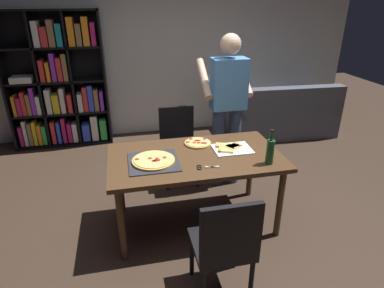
{
  "coord_description": "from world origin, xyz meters",
  "views": [
    {
      "loc": [
        -0.61,
        -2.61,
        2.08
      ],
      "look_at": [
        0.0,
        0.15,
        0.8
      ],
      "focal_mm": 30.34,
      "sensor_mm": 36.0,
      "label": 1
    }
  ],
  "objects_px": {
    "person_serving_pizza": "(227,104)",
    "kitchen_scissors": "(204,167)",
    "second_pizza_plain": "(198,143)",
    "couch": "(281,116)",
    "pepperoni_pizza_on_tray": "(153,161)",
    "wine_bottle": "(270,151)",
    "chair_far_side": "(178,140)",
    "bookshelf": "(59,86)",
    "chair_near_camera": "(225,243)",
    "dining_table": "(195,163)"
  },
  "relations": [
    {
      "from": "person_serving_pizza",
      "to": "kitchen_scissors",
      "type": "distance_m",
      "value": 1.1
    },
    {
      "from": "second_pizza_plain",
      "to": "couch",
      "type": "bearing_deg",
      "value": 43.76
    },
    {
      "from": "pepperoni_pizza_on_tray",
      "to": "second_pizza_plain",
      "type": "xyz_separation_m",
      "value": [
        0.47,
        0.3,
        -0.0
      ]
    },
    {
      "from": "wine_bottle",
      "to": "chair_far_side",
      "type": "bearing_deg",
      "value": 116.1
    },
    {
      "from": "bookshelf",
      "to": "person_serving_pizza",
      "type": "bearing_deg",
      "value": -39.38
    },
    {
      "from": "chair_near_camera",
      "to": "wine_bottle",
      "type": "relative_size",
      "value": 2.85
    },
    {
      "from": "chair_far_side",
      "to": "bookshelf",
      "type": "xyz_separation_m",
      "value": [
        -1.5,
        1.45,
        0.38
      ]
    },
    {
      "from": "person_serving_pizza",
      "to": "bookshelf",
      "type": "bearing_deg",
      "value": 140.62
    },
    {
      "from": "couch",
      "to": "kitchen_scissors",
      "type": "bearing_deg",
      "value": -130.13
    },
    {
      "from": "chair_far_side",
      "to": "pepperoni_pizza_on_tray",
      "type": "xyz_separation_m",
      "value": [
        -0.39,
        -0.98,
        0.25
      ]
    },
    {
      "from": "couch",
      "to": "person_serving_pizza",
      "type": "height_order",
      "value": "person_serving_pizza"
    },
    {
      "from": "bookshelf",
      "to": "pepperoni_pizza_on_tray",
      "type": "distance_m",
      "value": 2.67
    },
    {
      "from": "bookshelf",
      "to": "chair_far_side",
      "type": "bearing_deg",
      "value": -43.9
    },
    {
      "from": "pepperoni_pizza_on_tray",
      "to": "dining_table",
      "type": "bearing_deg",
      "value": 7.82
    },
    {
      "from": "couch",
      "to": "pepperoni_pizza_on_tray",
      "type": "height_order",
      "value": "couch"
    },
    {
      "from": "chair_far_side",
      "to": "chair_near_camera",
      "type": "bearing_deg",
      "value": -90.0
    },
    {
      "from": "chair_near_camera",
      "to": "chair_far_side",
      "type": "xyz_separation_m",
      "value": [
        0.0,
        1.85,
        0.0
      ]
    },
    {
      "from": "bookshelf",
      "to": "chair_near_camera",
      "type": "bearing_deg",
      "value": -65.47
    },
    {
      "from": "kitchen_scissors",
      "to": "chair_near_camera",
      "type": "bearing_deg",
      "value": -91.45
    },
    {
      "from": "person_serving_pizza",
      "to": "wine_bottle",
      "type": "bearing_deg",
      "value": -86.13
    },
    {
      "from": "person_serving_pizza",
      "to": "pepperoni_pizza_on_tray",
      "type": "bearing_deg",
      "value": -140.5
    },
    {
      "from": "second_pizza_plain",
      "to": "chair_near_camera",
      "type": "bearing_deg",
      "value": -93.87
    },
    {
      "from": "chair_near_camera",
      "to": "second_pizza_plain",
      "type": "distance_m",
      "value": 1.2
    },
    {
      "from": "person_serving_pizza",
      "to": "pepperoni_pizza_on_tray",
      "type": "height_order",
      "value": "person_serving_pizza"
    },
    {
      "from": "bookshelf",
      "to": "wine_bottle",
      "type": "relative_size",
      "value": 6.17
    },
    {
      "from": "couch",
      "to": "kitchen_scissors",
      "type": "xyz_separation_m",
      "value": [
        -1.88,
        -2.23,
        0.45
      ]
    },
    {
      "from": "pepperoni_pizza_on_tray",
      "to": "kitchen_scissors",
      "type": "distance_m",
      "value": 0.45
    },
    {
      "from": "pepperoni_pizza_on_tray",
      "to": "second_pizza_plain",
      "type": "distance_m",
      "value": 0.56
    },
    {
      "from": "couch",
      "to": "person_serving_pizza",
      "type": "xyz_separation_m",
      "value": [
        -1.37,
        -1.28,
        0.7
      ]
    },
    {
      "from": "couch",
      "to": "bookshelf",
      "type": "distance_m",
      "value": 3.47
    },
    {
      "from": "couch",
      "to": "pepperoni_pizza_on_tray",
      "type": "xyz_separation_m",
      "value": [
        -2.29,
        -2.04,
        0.46
      ]
    },
    {
      "from": "kitchen_scissors",
      "to": "second_pizza_plain",
      "type": "bearing_deg",
      "value": 82.78
    },
    {
      "from": "couch",
      "to": "second_pizza_plain",
      "type": "relative_size",
      "value": 6.6
    },
    {
      "from": "dining_table",
      "to": "bookshelf",
      "type": "distance_m",
      "value": 2.82
    },
    {
      "from": "chair_far_side",
      "to": "couch",
      "type": "xyz_separation_m",
      "value": [
        1.9,
        1.06,
        -0.21
      ]
    },
    {
      "from": "dining_table",
      "to": "person_serving_pizza",
      "type": "xyz_separation_m",
      "value": [
        0.53,
        0.7,
        0.33
      ]
    },
    {
      "from": "chair_near_camera",
      "to": "second_pizza_plain",
      "type": "xyz_separation_m",
      "value": [
        0.08,
        1.17,
        0.25
      ]
    },
    {
      "from": "dining_table",
      "to": "pepperoni_pizza_on_tray",
      "type": "height_order",
      "value": "pepperoni_pizza_on_tray"
    },
    {
      "from": "pepperoni_pizza_on_tray",
      "to": "second_pizza_plain",
      "type": "relative_size",
      "value": 1.67
    },
    {
      "from": "bookshelf",
      "to": "pepperoni_pizza_on_tray",
      "type": "relative_size",
      "value": 4.44
    },
    {
      "from": "person_serving_pizza",
      "to": "kitchen_scissors",
      "type": "xyz_separation_m",
      "value": [
        -0.51,
        -0.95,
        -0.24
      ]
    },
    {
      "from": "chair_near_camera",
      "to": "dining_table",
      "type": "bearing_deg",
      "value": 90.0
    },
    {
      "from": "couch",
      "to": "wine_bottle",
      "type": "height_order",
      "value": "wine_bottle"
    },
    {
      "from": "chair_far_side",
      "to": "second_pizza_plain",
      "type": "height_order",
      "value": "chair_far_side"
    },
    {
      "from": "pepperoni_pizza_on_tray",
      "to": "second_pizza_plain",
      "type": "height_order",
      "value": "pepperoni_pizza_on_tray"
    },
    {
      "from": "pepperoni_pizza_on_tray",
      "to": "wine_bottle",
      "type": "relative_size",
      "value": 1.39
    },
    {
      "from": "dining_table",
      "to": "second_pizza_plain",
      "type": "bearing_deg",
      "value": 72.13
    },
    {
      "from": "dining_table",
      "to": "bookshelf",
      "type": "relative_size",
      "value": 0.81
    },
    {
      "from": "chair_near_camera",
      "to": "kitchen_scissors",
      "type": "height_order",
      "value": "chair_near_camera"
    },
    {
      "from": "couch",
      "to": "bookshelf",
      "type": "height_order",
      "value": "bookshelf"
    }
  ]
}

